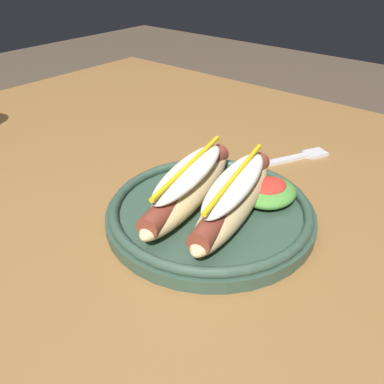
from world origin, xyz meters
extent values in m
cube|color=olive|center=(0.00, 0.00, 0.72)|extent=(1.16, 1.02, 0.04)
cylinder|color=olive|center=(0.49, 0.42, 0.35)|extent=(0.06, 0.06, 0.70)
cylinder|color=#334C3D|center=(0.06, -0.18, 0.75)|extent=(0.26, 0.26, 0.02)
torus|color=#334C3D|center=(0.06, -0.18, 0.76)|extent=(0.25, 0.25, 0.01)
ellipsoid|color=#E0C184|center=(0.07, -0.21, 0.78)|extent=(0.23, 0.10, 0.04)
cylinder|color=brown|center=(0.07, -0.21, 0.78)|extent=(0.20, 0.08, 0.03)
ellipsoid|color=silver|center=(0.07, -0.21, 0.80)|extent=(0.17, 0.08, 0.02)
cylinder|color=yellow|center=(0.07, -0.21, 0.81)|extent=(0.17, 0.05, 0.01)
ellipsoid|color=#E0C184|center=(0.06, -0.15, 0.78)|extent=(0.23, 0.10, 0.04)
cylinder|color=brown|center=(0.06, -0.15, 0.78)|extent=(0.20, 0.08, 0.03)
ellipsoid|color=silver|center=(0.06, -0.15, 0.80)|extent=(0.17, 0.08, 0.02)
cylinder|color=yellow|center=(0.06, -0.15, 0.81)|extent=(0.17, 0.05, 0.01)
ellipsoid|color=#4C8C38|center=(0.13, -0.23, 0.77)|extent=(0.08, 0.07, 0.02)
ellipsoid|color=red|center=(0.13, -0.23, 0.78)|extent=(0.05, 0.04, 0.01)
cube|color=silver|center=(0.27, -0.18, 0.74)|extent=(0.08, 0.05, 0.00)
cube|color=silver|center=(0.32, -0.20, 0.74)|extent=(0.04, 0.04, 0.00)
camera|label=1|loc=(-0.28, -0.45, 1.05)|focal=39.37mm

